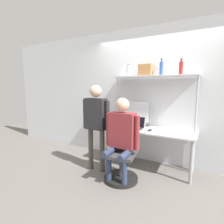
# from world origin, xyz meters

# --- Properties ---
(ground_plane) EXTENTS (12.00, 12.00, 0.00)m
(ground_plane) POSITION_xyz_m (0.00, 0.00, 0.00)
(ground_plane) COLOR slate
(wall_back) EXTENTS (8.00, 0.06, 2.70)m
(wall_back) POSITION_xyz_m (0.00, 0.67, 1.35)
(wall_back) COLOR silver
(wall_back) RESTS_ON ground_plane
(desk) EXTENTS (1.63, 0.62, 0.75)m
(desk) POSITION_xyz_m (0.00, 0.33, 0.66)
(desk) COLOR white
(desk) RESTS_ON ground_plane
(shelf_unit) EXTENTS (1.55, 0.29, 1.75)m
(shelf_unit) POSITION_xyz_m (0.00, 0.48, 1.49)
(shelf_unit) COLOR silver
(shelf_unit) RESTS_ON ground_plane
(monitor) EXTENTS (0.59, 0.21, 0.50)m
(monitor) POSITION_xyz_m (-0.37, 0.47, 1.02)
(monitor) COLOR #B7B7BC
(monitor) RESTS_ON desk
(laptop) EXTENTS (0.36, 0.24, 0.23)m
(laptop) POSITION_xyz_m (-0.26, 0.29, 0.82)
(laptop) COLOR #BCBCC1
(laptop) RESTS_ON desk
(cell_phone) EXTENTS (0.07, 0.15, 0.01)m
(cell_phone) POSITION_xyz_m (0.03, 0.24, 0.76)
(cell_phone) COLOR #264C8C
(cell_phone) RESTS_ON desk
(office_chair) EXTENTS (0.56, 0.56, 0.93)m
(office_chair) POSITION_xyz_m (-0.27, -0.30, 0.29)
(office_chair) COLOR black
(office_chair) RESTS_ON ground_plane
(person_seated) EXTENTS (0.59, 0.47, 1.37)m
(person_seated) POSITION_xyz_m (-0.27, -0.35, 0.81)
(person_seated) COLOR #2D3856
(person_seated) RESTS_ON ground_plane
(person_standing) EXTENTS (0.55, 0.21, 1.57)m
(person_standing) POSITION_xyz_m (-0.83, -0.23, 1.00)
(person_standing) COLOR #4C473D
(person_standing) RESTS_ON ground_plane
(bottle_blue) EXTENTS (0.07, 0.07, 0.30)m
(bottle_blue) POSITION_xyz_m (0.13, 0.48, 1.88)
(bottle_blue) COLOR #335999
(bottle_blue) RESTS_ON shelf_unit
(bottle_clear) EXTENTS (0.07, 0.07, 0.23)m
(bottle_clear) POSITION_xyz_m (-0.52, 0.48, 1.85)
(bottle_clear) COLOR silver
(bottle_clear) RESTS_ON shelf_unit
(bottle_red) EXTENTS (0.06, 0.06, 0.27)m
(bottle_red) POSITION_xyz_m (0.47, 0.48, 1.87)
(bottle_red) COLOR maroon
(bottle_red) RESTS_ON shelf_unit
(storage_box) EXTENTS (0.25, 0.19, 0.21)m
(storage_box) POSITION_xyz_m (-0.16, 0.48, 1.85)
(storage_box) COLOR #B27A47
(storage_box) RESTS_ON shelf_unit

